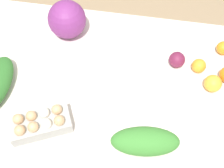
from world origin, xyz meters
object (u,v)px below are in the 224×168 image
Objects in this scene: beet_root at (177,60)px; orange_2 at (223,48)px; orange_4 at (213,83)px; cabbage_purple at (67,19)px; egg_carton at (40,123)px; orange_5 at (199,66)px; greens_bunch_dandelion at (145,141)px.

beet_root is 1.17× the size of orange_2.
cabbage_purple is at bearing 162.57° from orange_4.
egg_carton is at bearing -141.49° from beet_root.
egg_carton is (0.02, -0.54, -0.05)m from cabbage_purple.
beet_root reaches higher than orange_2.
egg_carton is at bearing -144.40° from orange_2.
orange_2 is 0.17m from orange_5.
greens_bunch_dandelion is 3.49× the size of orange_4.
egg_carton is 3.48× the size of orange_4.
greens_bunch_dandelion is (0.43, -0.01, 0.01)m from egg_carton.
egg_carton is 4.08× the size of orange_5.
cabbage_purple is 2.83× the size of orange_5.
greens_bunch_dandelion reaches higher than orange_2.
orange_2 is at bearing 76.35° from orange_4.
orange_2 is (0.75, 0.54, -0.01)m from egg_carton.
cabbage_purple is at bearing 168.12° from beet_root.
orange_4 is at bearing -103.65° from orange_2.
orange_4 reaches higher than beet_root.
greens_bunch_dandelion is at bearing -120.31° from orange_2.
beet_root is 0.20m from orange_4.
cabbage_purple is 0.67m from orange_5.
orange_5 is (0.63, 0.41, -0.01)m from egg_carton.
orange_4 reaches higher than orange_5.
beet_root is 0.10m from orange_5.
greens_bunch_dandelion is 0.42m from orange_4.
orange_4 is at bearing -17.43° from cabbage_purple.
orange_5 is at bearing 7.23° from egg_carton.
beet_root is (0.55, -0.12, -0.06)m from cabbage_purple.
egg_carton reaches higher than orange_4.
cabbage_purple is 2.89× the size of orange_2.
greens_bunch_dandelion reaches higher than egg_carton.
cabbage_purple is 0.77m from orange_2.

